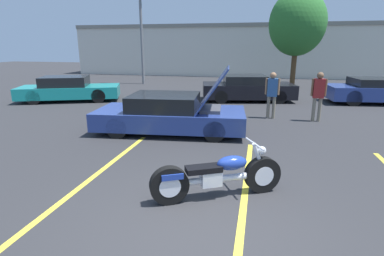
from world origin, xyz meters
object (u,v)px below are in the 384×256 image
(tree_background, at_px, (297,23))
(show_car_hood_open, at_px, (171,114))
(parked_car_mid_row, at_px, (247,89))
(spectator_near_motorcycle, at_px, (272,91))
(motorcycle, at_px, (218,176))
(parked_car_left_row, at_px, (69,89))
(light_pole, at_px, (142,21))
(parked_car_right_row, at_px, (378,91))
(spectator_by_show_car, at_px, (318,92))

(tree_background, bearing_deg, show_car_hood_open, -112.30)
(parked_car_mid_row, xyz_separation_m, spectator_near_motorcycle, (1.05, -3.59, 0.42))
(tree_background, height_order, motorcycle, tree_background)
(motorcycle, distance_m, parked_car_left_row, 11.69)
(motorcycle, relative_size, spectator_near_motorcycle, 1.31)
(light_pole, distance_m, tree_background, 9.99)
(tree_background, distance_m, parked_car_left_row, 13.69)
(parked_car_mid_row, distance_m, spectator_near_motorcycle, 3.77)
(parked_car_left_row, height_order, parked_car_right_row, parked_car_left_row)
(light_pole, height_order, parked_car_right_row, light_pole)
(light_pole, distance_m, parked_car_mid_row, 9.68)
(parked_car_right_row, distance_m, parked_car_mid_row, 6.06)
(motorcycle, relative_size, parked_car_right_row, 0.46)
(parked_car_right_row, height_order, spectator_near_motorcycle, spectator_near_motorcycle)
(light_pole, bearing_deg, parked_car_right_row, -18.51)
(spectator_near_motorcycle, bearing_deg, parked_car_left_row, 170.56)
(tree_background, xyz_separation_m, parked_car_left_row, (-11.12, -7.25, -3.36))
(parked_car_left_row, height_order, parked_car_mid_row, parked_car_mid_row)
(parked_car_right_row, height_order, spectator_by_show_car, spectator_by_show_car)
(parked_car_mid_row, bearing_deg, light_pole, 133.77)
(tree_background, bearing_deg, motorcycle, -99.83)
(light_pole, relative_size, parked_car_mid_row, 1.64)
(parked_car_left_row, bearing_deg, parked_car_mid_row, -8.58)
(parked_car_right_row, bearing_deg, parked_car_mid_row, 178.71)
(motorcycle, height_order, show_car_hood_open, show_car_hood_open)
(parked_car_left_row, distance_m, spectator_by_show_car, 11.29)
(parked_car_mid_row, distance_m, spectator_by_show_car, 4.58)
(parked_car_right_row, height_order, parked_car_mid_row, parked_car_mid_row)
(light_pole, relative_size, parked_car_left_row, 1.54)
(light_pole, bearing_deg, motorcycle, -64.18)
(motorcycle, bearing_deg, spectator_by_show_car, 39.88)
(motorcycle, bearing_deg, tree_background, 52.91)
(tree_background, height_order, parked_car_right_row, tree_background)
(light_pole, bearing_deg, show_car_hood_open, -64.78)
(tree_background, relative_size, parked_car_left_row, 1.18)
(light_pole, distance_m, spectator_near_motorcycle, 12.53)
(parked_car_mid_row, bearing_deg, spectator_by_show_car, -66.32)
(light_pole, xyz_separation_m, spectator_near_motorcycle, (8.43, -8.70, -3.22))
(tree_background, relative_size, show_car_hood_open, 1.24)
(spectator_by_show_car, bearing_deg, parked_car_left_row, 171.24)
(show_car_hood_open, distance_m, parked_car_right_row, 10.57)
(light_pole, xyz_separation_m, motorcycle, (7.34, -15.16, -3.82))
(motorcycle, relative_size, parked_car_left_row, 0.45)
(tree_background, xyz_separation_m, parked_car_right_row, (3.43, -4.63, -3.34))
(parked_car_left_row, xyz_separation_m, parked_car_mid_row, (8.52, 2.00, 0.02))
(spectator_by_show_car, bearing_deg, show_car_hood_open, -152.51)
(show_car_hood_open, distance_m, parked_car_mid_row, 6.50)
(tree_background, relative_size, parked_car_mid_row, 1.26)
(parked_car_right_row, bearing_deg, spectator_by_show_car, -135.27)
(parked_car_mid_row, height_order, spectator_near_motorcycle, spectator_near_motorcycle)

